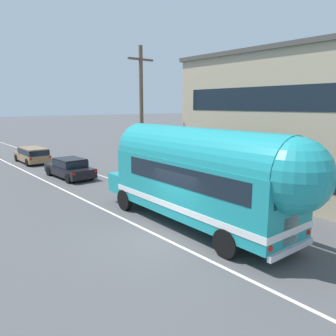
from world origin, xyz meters
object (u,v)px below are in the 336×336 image
object	(u,v)px
car_lead	(70,167)
utility_pole	(141,114)
painted_bus	(204,174)
car_second	(33,154)

from	to	relation	value
car_lead	utility_pole	bearing A→B (deg)	-59.64
painted_bus	car_second	distance (m)	20.66
car_lead	car_second	world-z (taller)	same
utility_pole	painted_bus	size ratio (longest dim) A/B	0.77
painted_bus	car_second	xyz separation A→B (m)	(-0.12, 20.61, -1.51)
utility_pole	car_lead	distance (m)	6.65
utility_pole	car_lead	world-z (taller)	utility_pole
utility_pole	car_second	bearing A→B (deg)	102.73
utility_pole	car_second	world-z (taller)	utility_pole
car_second	car_lead	bearing A→B (deg)	-89.74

